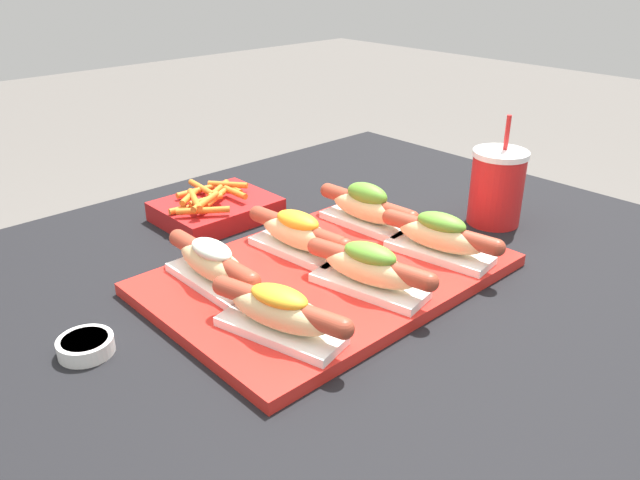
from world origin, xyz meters
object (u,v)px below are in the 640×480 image
hot_dog_2 (440,236)px  hot_dog_3 (213,263)px  sauce_bowl (86,345)px  serving_tray (329,274)px  hot_dog_5 (367,207)px  hot_dog_4 (298,234)px  hot_dog_0 (280,312)px  hot_dog_1 (369,268)px  fries_basket (216,208)px  drink_cup (497,187)px

hot_dog_2 → hot_dog_3: hot_dog_2 is taller
hot_dog_2 → sauce_bowl: size_ratio=3.03×
serving_tray → hot_dog_3: hot_dog_3 is taller
hot_dog_3 → hot_dog_5: 0.31m
hot_dog_5 → sauce_bowl: hot_dog_5 is taller
hot_dog_3 → hot_dog_4: 0.15m
hot_dog_0 → hot_dog_1: hot_dog_1 is taller
hot_dog_3 → fries_basket: size_ratio=1.04×
hot_dog_3 → hot_dog_5: size_ratio=1.00×
serving_tray → sauce_bowl: size_ratio=7.53×
hot_dog_1 → fries_basket: hot_dog_1 is taller
hot_dog_0 → sauce_bowl: 0.24m
sauce_bowl → fries_basket: (0.35, 0.24, 0.01)m
hot_dog_2 → drink_cup: 0.21m
hot_dog_0 → fries_basket: bearing=66.4°
hot_dog_2 → hot_dog_0: bearing=-179.9°
hot_dog_3 → sauce_bowl: size_ratio=3.06×
drink_cup → hot_dog_2: bearing=-169.8°
drink_cup → serving_tray: bearing=172.7°
hot_dog_0 → hot_dog_4: size_ratio=0.98×
hot_dog_0 → hot_dog_5: hot_dog_5 is taller
hot_dog_0 → fries_basket: hot_dog_0 is taller
fries_basket → hot_dog_5: bearing=-58.1°
fries_basket → hot_dog_1: bearing=-91.5°
drink_cup → fries_basket: 0.50m
hot_dog_2 → fries_basket: bearing=110.5°
hot_dog_0 → hot_dog_1: size_ratio=0.99×
serving_tray → hot_dog_1: 0.09m
serving_tray → hot_dog_3: size_ratio=2.46×
serving_tray → hot_dog_2: (0.15, -0.08, 0.04)m
hot_dog_3 → fries_basket: bearing=55.3°
hot_dog_0 → serving_tray: bearing=27.3°
hot_dog_3 → hot_dog_5: (0.31, -0.01, 0.00)m
serving_tray → drink_cup: 0.37m
hot_dog_3 → hot_dog_4: size_ratio=1.00×
hot_dog_5 → drink_cup: 0.24m
hot_dog_1 → fries_basket: size_ratio=1.02×
serving_tray → drink_cup: size_ratio=2.63×
hot_dog_2 → serving_tray: bearing=151.1°
hot_dog_1 → drink_cup: drink_cup is taller
hot_dog_3 → hot_dog_5: hot_dog_5 is taller
hot_dog_1 → drink_cup: (0.37, 0.04, 0.02)m
hot_dog_1 → hot_dog_2: bearing=-0.6°
hot_dog_4 → hot_dog_3: bearing=177.6°
hot_dog_1 → sauce_bowl: (-0.34, 0.15, -0.04)m
hot_dog_5 → drink_cup: bearing=-29.2°
drink_cup → fries_basket: (-0.36, 0.35, -0.05)m
hot_dog_0 → hot_dog_5: 0.35m
hot_dog_5 → fries_basket: hot_dog_5 is taller
hot_dog_3 → sauce_bowl: 0.20m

